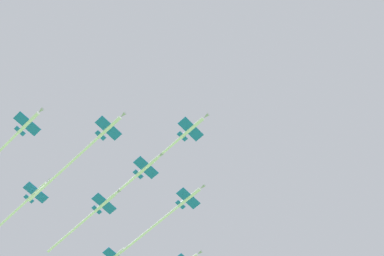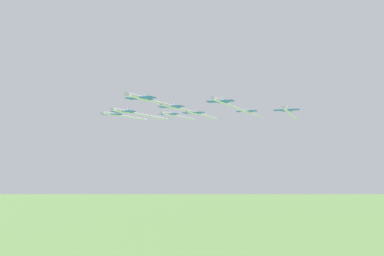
{
  "view_description": "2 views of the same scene",
  "coord_description": "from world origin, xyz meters",
  "px_view_note": "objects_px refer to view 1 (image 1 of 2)",
  "views": [
    {
      "loc": [
        -50.21,
        -27.52,
        3.83
      ],
      "look_at": [
        13.08,
        -11.9,
        152.05
      ],
      "focal_mm": 46.95,
      "sensor_mm": 36.0,
      "label": 1
    },
    {
      "loc": [
        17.19,
        -109.71,
        137.04
      ],
      "look_at": [
        30.59,
        5.15,
        144.24
      ],
      "focal_mm": 31.11,
      "sensor_mm": 36.0,
      "label": 2
    }
  ],
  "objects_px": {
    "jet_center_rear": "(14,137)",
    "jet_tail_end": "(22,205)",
    "jet_lead": "(170,147)",
    "jet_starboard_inner": "(86,148)",
    "jet_port_trail": "(91,215)",
    "jet_port_inner": "(172,212)",
    "jet_port_outer": "(125,186)"
  },
  "relations": [
    {
      "from": "jet_center_rear",
      "to": "jet_tail_end",
      "type": "relative_size",
      "value": 0.97
    },
    {
      "from": "jet_lead",
      "to": "jet_center_rear",
      "type": "height_order",
      "value": "jet_center_rear"
    },
    {
      "from": "jet_lead",
      "to": "jet_starboard_inner",
      "type": "height_order",
      "value": "jet_lead"
    },
    {
      "from": "jet_starboard_inner",
      "to": "jet_port_trail",
      "type": "xyz_separation_m",
      "value": [
        25.29,
        7.01,
        1.02
      ]
    },
    {
      "from": "jet_starboard_inner",
      "to": "jet_tail_end",
      "type": "height_order",
      "value": "jet_tail_end"
    },
    {
      "from": "jet_port_trail",
      "to": "jet_lead",
      "type": "bearing_deg",
      "value": 90.0
    },
    {
      "from": "jet_port_trail",
      "to": "jet_tail_end",
      "type": "relative_size",
      "value": 0.95
    },
    {
      "from": "jet_lead",
      "to": "jet_tail_end",
      "type": "height_order",
      "value": "jet_tail_end"
    },
    {
      "from": "jet_lead",
      "to": "jet_port_trail",
      "type": "xyz_separation_m",
      "value": [
        18.77,
        33.57,
        -0.26
      ]
    },
    {
      "from": "jet_lead",
      "to": "jet_port_inner",
      "type": "relative_size",
      "value": 1.08
    },
    {
      "from": "jet_tail_end",
      "to": "jet_lead",
      "type": "bearing_deg",
      "value": 109.0
    },
    {
      "from": "jet_port_trail",
      "to": "jet_tail_end",
      "type": "distance_m",
      "value": 24.46
    },
    {
      "from": "jet_center_rear",
      "to": "jet_lead",
      "type": "bearing_deg",
      "value": 136.82
    },
    {
      "from": "jet_lead",
      "to": "jet_center_rear",
      "type": "distance_m",
      "value": 51.16
    },
    {
      "from": "jet_port_inner",
      "to": "jet_center_rear",
      "type": "bearing_deg",
      "value": -17.58
    },
    {
      "from": "jet_tail_end",
      "to": "jet_port_outer",
      "type": "bearing_deg",
      "value": 119.76
    },
    {
      "from": "jet_port_trail",
      "to": "jet_port_inner",
      "type": "bearing_deg",
      "value": 131.37
    },
    {
      "from": "jet_lead",
      "to": "jet_tail_end",
      "type": "relative_size",
      "value": 1.11
    },
    {
      "from": "jet_starboard_inner",
      "to": "jet_port_outer",
      "type": "distance_m",
      "value": 18.75
    },
    {
      "from": "jet_center_rear",
      "to": "jet_tail_end",
      "type": "distance_m",
      "value": 26.78
    },
    {
      "from": "jet_port_outer",
      "to": "jet_center_rear",
      "type": "xyz_separation_m",
      "value": [
        -26.0,
        29.94,
        0.38
      ]
    },
    {
      "from": "jet_starboard_inner",
      "to": "jet_center_rear",
      "type": "distance_m",
      "value": 23.98
    },
    {
      "from": "jet_port_outer",
      "to": "jet_port_inner",
      "type": "bearing_deg",
      "value": 167.06
    },
    {
      "from": "jet_lead",
      "to": "jet_tail_end",
      "type": "distance_m",
      "value": 57.33
    },
    {
      "from": "jet_lead",
      "to": "jet_starboard_inner",
      "type": "xyz_separation_m",
      "value": [
        -6.52,
        26.56,
        -1.28
      ]
    },
    {
      "from": "jet_starboard_inner",
      "to": "jet_tail_end",
      "type": "distance_m",
      "value": 34.29
    },
    {
      "from": "jet_port_outer",
      "to": "jet_port_trail",
      "type": "distance_m",
      "value": 16.9
    },
    {
      "from": "jet_port_outer",
      "to": "jet_tail_end",
      "type": "distance_m",
      "value": 37.62
    },
    {
      "from": "jet_port_inner",
      "to": "jet_starboard_inner",
      "type": "distance_m",
      "value": 37.45
    },
    {
      "from": "jet_port_inner",
      "to": "jet_tail_end",
      "type": "xyz_separation_m",
      "value": [
        -14.55,
        50.43,
        0.91
      ]
    },
    {
      "from": "jet_port_outer",
      "to": "jet_center_rear",
      "type": "height_order",
      "value": "jet_center_rear"
    },
    {
      "from": "jet_lead",
      "to": "jet_port_outer",
      "type": "relative_size",
      "value": 0.95
    }
  ]
}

